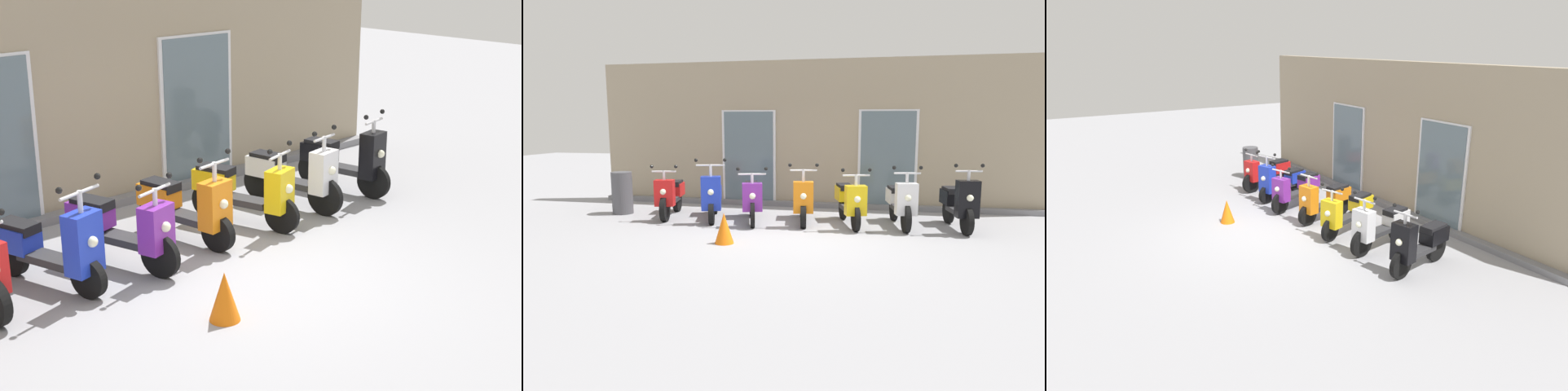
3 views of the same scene
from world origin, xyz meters
TOP-DOWN VIEW (x-y plane):
  - ground_plane at (0.00, 0.00)m, footprint 40.00×40.00m
  - storefront_facade at (0.00, 3.33)m, footprint 10.84×0.50m
  - scooter_blue at (-1.88, 1.25)m, footprint 0.82×1.56m
  - scooter_purple at (-1.02, 1.18)m, footprint 0.79×1.58m
  - scooter_orange at (0.01, 1.32)m, footprint 0.65×1.53m
  - scooter_yellow at (0.94, 1.27)m, footprint 0.79×1.59m
  - scooter_white at (1.91, 1.35)m, footprint 0.64×1.64m
  - scooter_black at (2.98, 1.31)m, footprint 0.62×1.56m
  - traffic_cone at (-0.99, -0.61)m, footprint 0.32×0.32m

SIDE VIEW (x-z plane):
  - ground_plane at x=0.00m, z-range 0.00..0.00m
  - traffic_cone at x=-0.99m, z-range 0.00..0.52m
  - scooter_orange at x=0.01m, z-range -0.15..1.09m
  - scooter_blue at x=-1.88m, z-range -0.18..1.13m
  - scooter_white at x=1.91m, z-range -0.13..1.10m
  - scooter_yellow at x=0.94m, z-range -0.10..1.08m
  - scooter_purple at x=-1.02m, z-range -0.09..1.08m
  - scooter_black at x=2.98m, z-range -0.13..1.15m
  - storefront_facade at x=0.00m, z-range -0.05..3.40m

